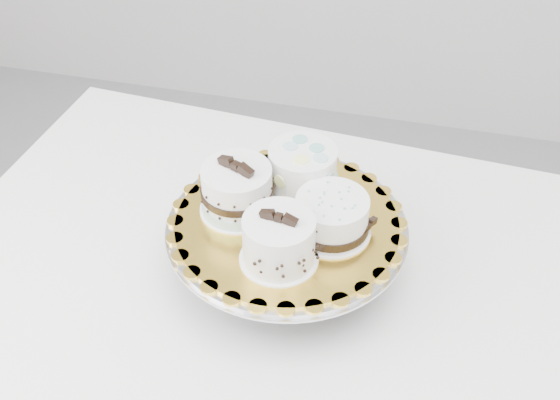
% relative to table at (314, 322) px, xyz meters
% --- Properties ---
extents(table, '(1.35, 0.95, 0.75)m').
position_rel_table_xyz_m(table, '(0.00, 0.00, 0.00)').
color(table, white).
rests_on(table, floor).
extents(cake_stand, '(0.37, 0.37, 0.10)m').
position_rel_table_xyz_m(cake_stand, '(-0.06, 0.04, 0.14)').
color(cake_stand, gray).
rests_on(cake_stand, table).
extents(cake_board, '(0.42, 0.42, 0.01)m').
position_rel_table_xyz_m(cake_board, '(-0.06, 0.04, 0.17)').
color(cake_board, gold).
rests_on(cake_board, cake_stand).
extents(cake_swirl, '(0.12, 0.12, 0.09)m').
position_rel_table_xyz_m(cake_swirl, '(-0.05, -0.04, 0.21)').
color(cake_swirl, white).
rests_on(cake_swirl, cake_board).
extents(cake_banded, '(0.14, 0.14, 0.10)m').
position_rel_table_xyz_m(cake_banded, '(-0.14, 0.05, 0.21)').
color(cake_banded, white).
rests_on(cake_banded, cake_board).
extents(cake_dots, '(0.13, 0.13, 0.08)m').
position_rel_table_xyz_m(cake_dots, '(-0.05, 0.12, 0.22)').
color(cake_dots, white).
rests_on(cake_dots, cake_board).
extents(cake_ribbon, '(0.14, 0.14, 0.07)m').
position_rel_table_xyz_m(cake_ribbon, '(0.01, 0.04, 0.21)').
color(cake_ribbon, white).
rests_on(cake_ribbon, cake_board).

